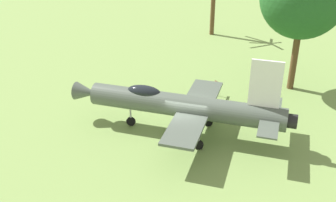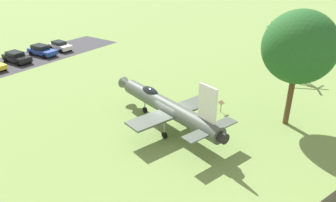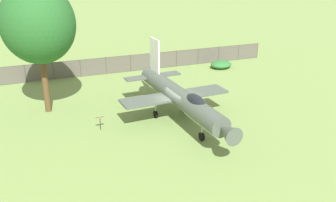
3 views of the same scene
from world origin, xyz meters
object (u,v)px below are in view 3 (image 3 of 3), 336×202
(info_plaque, at_px, (100,119))
(shrub_near_fence, at_px, (221,64))
(display_jet, at_px, (181,97))
(shade_tree, at_px, (38,24))

(info_plaque, bearing_deg, shrub_near_fence, 105.36)
(display_jet, relative_size, shade_tree, 1.35)
(shade_tree, relative_size, shrub_near_fence, 4.04)
(shade_tree, bearing_deg, display_jet, 38.10)
(shrub_near_fence, bearing_deg, shade_tree, -91.98)
(shade_tree, xyz_separation_m, info_plaque, (5.88, 1.43, -6.30))
(display_jet, xyz_separation_m, info_plaque, (-2.80, -5.37, -1.21))
(shrub_near_fence, height_order, info_plaque, info_plaque)
(display_jet, distance_m, shrub_near_fence, 15.75)
(display_jet, distance_m, info_plaque, 6.18)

